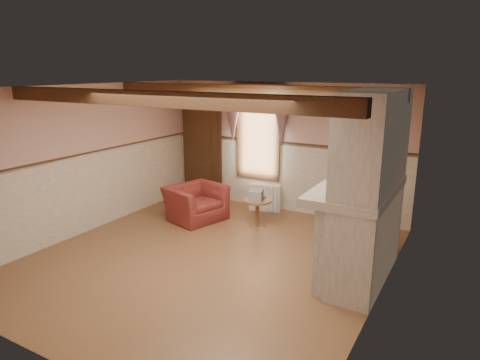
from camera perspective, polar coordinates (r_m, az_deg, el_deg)
The scene contains 26 objects.
floor at distance 7.28m, azimuth -4.32°, elevation -10.35°, with size 5.50×6.00×0.01m, color brown.
ceiling at distance 6.61m, azimuth -4.80°, elevation 12.24°, with size 5.50×6.00×0.01m, color silver.
wall_back at distance 9.39m, azimuth 5.78°, elevation 4.32°, with size 5.50×0.02×2.80m, color tan.
wall_front at distance 4.76m, azimuth -25.37°, elevation -7.41°, with size 5.50×0.02×2.80m, color tan.
wall_left at distance 8.63m, azimuth -19.88°, elevation 2.59°, with size 0.02×6.00×2.80m, color tan.
wall_right at distance 5.79m, azimuth 18.67°, elevation -2.95°, with size 0.02×6.00×2.80m, color tan.
wainscot at distance 7.00m, azimuth -4.44°, elevation -4.78°, with size 5.50×6.00×1.50m, color beige, non-canonical shape.
chair_rail at distance 6.79m, azimuth -4.57°, elevation 1.21°, with size 5.50×6.00×0.08m, color black, non-canonical shape.
firebox at distance 6.82m, azimuth 12.80°, elevation -8.36°, with size 0.20×0.95×0.90m, color black.
armchair at distance 8.96m, azimuth -5.92°, elevation -3.06°, with size 1.10×0.97×0.72m, color maroon.
side_table at distance 8.59m, azimuth 2.31°, elevation -4.36°, with size 0.58×0.58×0.55m, color brown.
book_stack at distance 8.45m, azimuth 2.13°, elevation -2.01°, with size 0.26×0.32×0.20m, color #B7AD8C.
radiator at distance 9.50m, azimuth 3.35°, elevation -2.35°, with size 0.70×0.18×0.60m, color silver.
bowl at distance 6.50m, azimuth 15.54°, elevation -0.23°, with size 0.36×0.36×0.09m, color brown.
mantel_clock at distance 7.09m, azimuth 16.87°, elevation 1.36°, with size 0.14×0.24×0.20m, color black.
oil_lamp at distance 6.91m, azimuth 16.54°, elevation 1.38°, with size 0.11×0.11×0.28m, color gold.
candle_red at distance 5.89m, azimuth 14.00°, elevation -1.29°, with size 0.06×0.06×0.16m, color #AB151E.
jar_yellow at distance 6.26m, azimuth 14.97°, elevation -0.61°, with size 0.06×0.06×0.12m, color yellow.
fireplace at distance 6.41m, azimuth 16.90°, elevation -1.12°, with size 0.85×2.00×2.80m, color gray.
mantel at distance 6.46m, azimuth 15.33°, elevation -1.26°, with size 1.05×2.05×0.12m, color gray.
overmantel_mirror at distance 6.37m, azimuth 14.09°, elevation 4.24°, with size 0.06×1.44×1.04m, color silver.
door at distance 10.41m, azimuth -5.03°, elevation 3.40°, with size 1.10×0.10×2.10m, color black.
window at distance 9.57m, azimuth 2.45°, elevation 6.10°, with size 1.06×0.08×2.02m, color white.
window_drapes at distance 9.42m, azimuth 2.24°, elevation 9.64°, with size 1.30×0.14×1.40m, color gray.
ceiling_beam_front at distance 5.66m, azimuth -11.75°, elevation 10.58°, with size 5.50×0.18×0.20m, color black.
ceiling_beam_back at distance 7.63m, azimuth 0.41°, elevation 11.85°, with size 5.50×0.18×0.20m, color black.
Camera 1 is at (3.72, -5.45, 3.07)m, focal length 32.00 mm.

